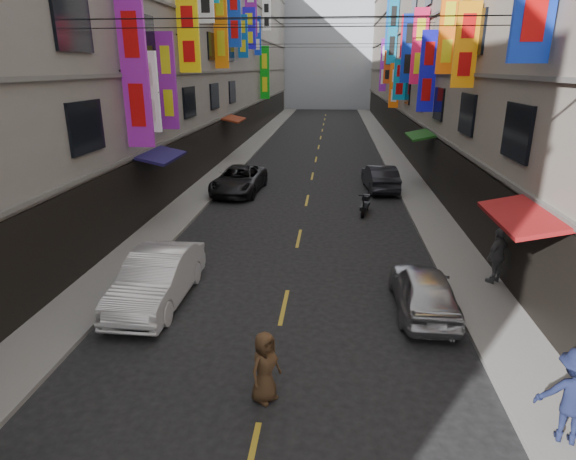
% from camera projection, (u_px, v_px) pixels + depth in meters
% --- Properties ---
extents(sidewalk_left, '(2.00, 90.00, 0.12)m').
position_uv_depth(sidewalk_left, '(239.00, 157.00, 37.30)').
color(sidewalk_left, slate).
rests_on(sidewalk_left, ground).
extents(sidewalk_right, '(2.00, 90.00, 0.12)m').
position_uv_depth(sidewalk_right, '(396.00, 160.00, 36.23)').
color(sidewalk_right, slate).
rests_on(sidewalk_right, ground).
extents(building_row_left, '(10.14, 90.00, 19.00)m').
position_uv_depth(building_row_left, '(153.00, 27.00, 34.81)').
color(building_row_left, gray).
rests_on(building_row_left, ground).
extents(building_row_right, '(10.14, 90.00, 19.00)m').
position_uv_depth(building_row_right, '(495.00, 24.00, 32.67)').
color(building_row_right, gray).
rests_on(building_row_right, ground).
extents(haze_block, '(18.00, 8.00, 22.00)m').
position_uv_depth(haze_block, '(329.00, 40.00, 80.39)').
color(haze_block, '#A6ADB9').
rests_on(haze_block, ground).
extents(shop_signage, '(14.00, 55.00, 11.81)m').
position_uv_depth(shop_signage, '(312.00, 24.00, 27.30)').
color(shop_signage, '#0F0FB3').
rests_on(shop_signage, ground).
extents(street_awnings, '(13.99, 35.20, 0.41)m').
position_uv_depth(street_awnings, '(274.00, 157.00, 20.85)').
color(street_awnings, '#165318').
rests_on(street_awnings, ground).
extents(overhead_cables, '(14.00, 38.04, 1.24)m').
position_uv_depth(overhead_cables, '(309.00, 20.00, 22.65)').
color(overhead_cables, black).
rests_on(overhead_cables, ground).
extents(lane_markings, '(0.12, 80.20, 0.01)m').
position_uv_depth(lane_markings, '(314.00, 167.00, 33.96)').
color(lane_markings, gold).
rests_on(lane_markings, ground).
extents(scooter_far_right, '(0.65, 1.79, 1.14)m').
position_uv_depth(scooter_far_right, '(365.00, 205.00, 23.00)').
color(scooter_far_right, black).
rests_on(scooter_far_right, ground).
extents(car_left_mid, '(1.69, 4.70, 1.54)m').
position_uv_depth(car_left_mid, '(157.00, 278.00, 14.22)').
color(car_left_mid, white).
rests_on(car_left_mid, ground).
extents(car_left_far, '(2.71, 5.35, 1.45)m').
position_uv_depth(car_left_far, '(239.00, 180.00, 26.86)').
color(car_left_far, black).
rests_on(car_left_far, ground).
extents(car_right_mid, '(1.63, 4.00, 1.36)m').
position_uv_depth(car_right_mid, '(424.00, 290.00, 13.71)').
color(car_right_mid, '#B1B2B6').
rests_on(car_right_mid, ground).
extents(car_right_far, '(1.94, 4.53, 1.45)m').
position_uv_depth(car_right_far, '(380.00, 178.00, 27.39)').
color(car_right_far, '#222329').
rests_on(car_right_far, ground).
extents(pedestrian_rnear, '(1.35, 0.97, 1.89)m').
position_uv_depth(pedestrian_rnear, '(573.00, 396.00, 8.67)').
color(pedestrian_rnear, '#151B3A').
rests_on(pedestrian_rnear, sidewalk_right).
extents(pedestrian_rfar, '(1.21, 1.16, 1.82)m').
position_uv_depth(pedestrian_rfar, '(498.00, 256.00, 15.23)').
color(pedestrian_rfar, '#5A5A5D').
rests_on(pedestrian_rfar, sidewalk_right).
extents(pedestrian_crossing, '(0.88, 0.94, 1.58)m').
position_uv_depth(pedestrian_crossing, '(265.00, 367.00, 9.98)').
color(pedestrian_crossing, '#4E351F').
rests_on(pedestrian_crossing, ground).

